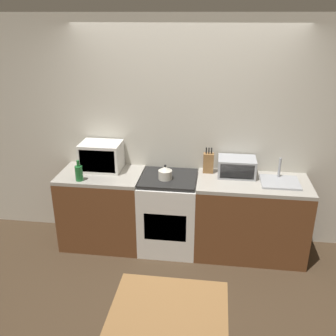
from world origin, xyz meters
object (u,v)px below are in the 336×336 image
at_px(dining_table, 169,321).
at_px(kettle, 165,173).
at_px(bottle, 79,173).
at_px(stove_range, 169,213).
at_px(microwave, 101,156).
at_px(toaster_oven, 237,167).

bearing_deg(dining_table, kettle, 98.79).
xyz_separation_m(kettle, dining_table, (0.27, -1.77, -0.34)).
bearing_deg(bottle, kettle, 10.05).
height_order(stove_range, kettle, kettle).
xyz_separation_m(stove_range, dining_table, (0.24, -1.82, 0.19)).
bearing_deg(stove_range, dining_table, -82.41).
xyz_separation_m(bottle, dining_table, (1.19, -1.61, -0.36)).
xyz_separation_m(stove_range, bottle, (-0.95, -0.22, 0.54)).
bearing_deg(microwave, dining_table, -61.81).
height_order(bottle, toaster_oven, bottle).
xyz_separation_m(kettle, bottle, (-0.92, -0.16, 0.02)).
relative_size(stove_range, kettle, 5.34).
distance_m(stove_range, microwave, 1.01).
distance_m(bottle, toaster_oven, 1.74).
bearing_deg(toaster_oven, bottle, -168.04).
distance_m(microwave, dining_table, 2.24).
xyz_separation_m(toaster_oven, dining_table, (-0.50, -1.97, -0.37)).
height_order(microwave, toaster_oven, microwave).
relative_size(microwave, toaster_oven, 1.11).
relative_size(kettle, bottle, 0.72).
height_order(bottle, dining_table, bottle).
xyz_separation_m(microwave, toaster_oven, (1.54, 0.03, -0.06)).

